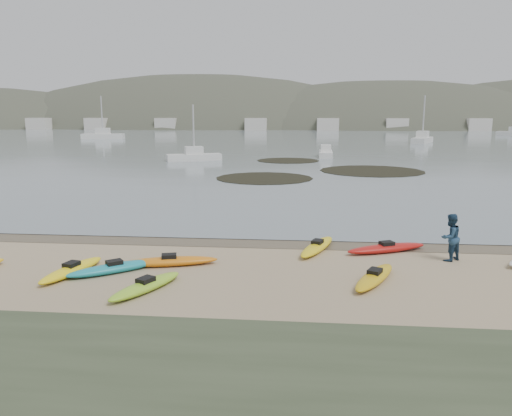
# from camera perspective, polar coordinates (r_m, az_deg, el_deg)

# --- Properties ---
(ground) EXTENTS (600.00, 600.00, 0.00)m
(ground) POSITION_cam_1_polar(r_m,az_deg,el_deg) (22.87, 0.00, -3.69)
(ground) COLOR tan
(ground) RESTS_ON ground
(wet_sand) EXTENTS (60.00, 60.00, 0.00)m
(wet_sand) POSITION_cam_1_polar(r_m,az_deg,el_deg) (22.58, -0.07, -3.87)
(wet_sand) COLOR brown
(wet_sand) RESTS_ON ground
(water) EXTENTS (1200.00, 1200.00, 0.00)m
(water) POSITION_cam_1_polar(r_m,az_deg,el_deg) (322.10, 5.09, 9.76)
(water) COLOR slate
(water) RESTS_ON ground
(kayaks) EXTENTS (23.60, 8.85, 0.34)m
(kayaks) POSITION_cam_1_polar(r_m,az_deg,el_deg) (18.82, -2.30, -6.37)
(kayaks) COLOR #94D129
(kayaks) RESTS_ON ground
(person_east) EXTENTS (1.16, 1.11, 1.88)m
(person_east) POSITION_cam_1_polar(r_m,az_deg,el_deg) (20.97, 21.31, -3.14)
(person_east) COLOR navy
(person_east) RESTS_ON ground
(kelp_mats) EXTENTS (19.67, 24.76, 0.04)m
(kelp_mats) POSITION_cam_1_polar(r_m,az_deg,el_deg) (51.01, 7.15, 4.32)
(kelp_mats) COLOR black
(kelp_mats) RESTS_ON water
(moored_boats) EXTENTS (107.11, 79.74, 1.29)m
(moored_boats) POSITION_cam_1_polar(r_m,az_deg,el_deg) (103.71, 8.00, 7.87)
(moored_boats) COLOR silver
(moored_boats) RESTS_ON ground
(far_hills) EXTENTS (550.00, 135.00, 80.00)m
(far_hills) POSITION_cam_1_polar(r_m,az_deg,el_deg) (220.27, 15.16, 4.80)
(far_hills) COLOR #384235
(far_hills) RESTS_ON ground
(far_town) EXTENTS (199.00, 5.00, 4.00)m
(far_town) POSITION_cam_1_polar(r_m,az_deg,el_deg) (167.13, 6.82, 9.47)
(far_town) COLOR beige
(far_town) RESTS_ON ground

